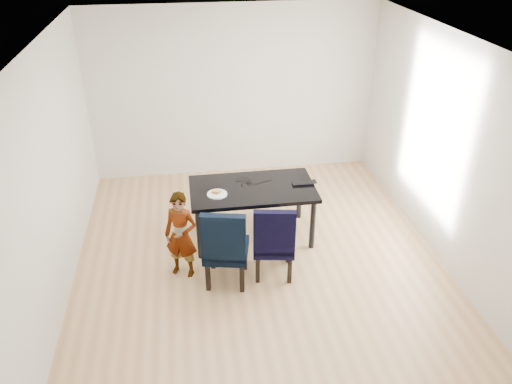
{
  "coord_description": "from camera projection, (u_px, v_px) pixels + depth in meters",
  "views": [
    {
      "loc": [
        -0.8,
        -5.03,
        3.85
      ],
      "look_at": [
        0.0,
        0.2,
        0.85
      ],
      "focal_mm": 35.0,
      "sensor_mm": 36.0,
      "label": 1
    }
  ],
  "objects": [
    {
      "name": "sandwich",
      "position": [
        216.0,
        191.0,
        6.21
      ],
      "size": [
        0.14,
        0.08,
        0.05
      ],
      "primitive_type": "ellipsoid",
      "rotation": [
        0.0,
        0.0,
        0.13
      ],
      "color": "#B68B41",
      "rests_on": "plate"
    },
    {
      "name": "laptop",
      "position": [
        304.0,
        181.0,
        6.5
      ],
      "size": [
        0.33,
        0.21,
        0.03
      ],
      "primitive_type": "imported",
      "rotation": [
        0.0,
        0.0,
        3.12
      ],
      "color": "black",
      "rests_on": "dining_table"
    },
    {
      "name": "wall_left",
      "position": [
        52.0,
        176.0,
        5.36
      ],
      "size": [
        0.01,
        5.0,
        2.7
      ],
      "primitive_type": "cube",
      "color": "white",
      "rests_on": "ground"
    },
    {
      "name": "ceiling",
      "position": [
        259.0,
        41.0,
        4.99
      ],
      "size": [
        4.5,
        5.0,
        0.01
      ],
      "primitive_type": "cube",
      "color": "white",
      "rests_on": "wall_back"
    },
    {
      "name": "cable_tangle",
      "position": [
        247.0,
        184.0,
        6.44
      ],
      "size": [
        0.19,
        0.19,
        0.01
      ],
      "primitive_type": "torus",
      "rotation": [
        0.0,
        0.0,
        0.2
      ],
      "color": "black",
      "rests_on": "dining_table"
    },
    {
      "name": "chair_left",
      "position": [
        226.0,
        244.0,
        5.71
      ],
      "size": [
        0.59,
        0.61,
        1.03
      ],
      "primitive_type": "cube",
      "rotation": [
        0.0,
        0.0,
        -0.21
      ],
      "color": "black",
      "rests_on": "floor"
    },
    {
      "name": "wall_front",
      "position": [
        314.0,
        318.0,
        3.5
      ],
      "size": [
        4.5,
        0.01,
        2.7
      ],
      "primitive_type": "cube",
      "color": "silver",
      "rests_on": "ground"
    },
    {
      "name": "chair_right",
      "position": [
        274.0,
        238.0,
        5.84
      ],
      "size": [
        0.55,
        0.57,
        0.98
      ],
      "primitive_type": "cube",
      "rotation": [
        0.0,
        0.0,
        -0.17
      ],
      "color": "black",
      "rests_on": "floor"
    },
    {
      "name": "wall_right",
      "position": [
        445.0,
        150.0,
        5.95
      ],
      "size": [
        0.01,
        5.0,
        2.7
      ],
      "primitive_type": "cube",
      "color": "white",
      "rests_on": "ground"
    },
    {
      "name": "plate",
      "position": [
        217.0,
        194.0,
        6.22
      ],
      "size": [
        0.32,
        0.32,
        0.01
      ],
      "primitive_type": "cylinder",
      "rotation": [
        0.0,
        0.0,
        -0.29
      ],
      "color": "white",
      "rests_on": "dining_table"
    },
    {
      "name": "dining_table",
      "position": [
        253.0,
        212.0,
        6.57
      ],
      "size": [
        1.6,
        0.9,
        0.75
      ],
      "primitive_type": "cube",
      "color": "black",
      "rests_on": "floor"
    },
    {
      "name": "wall_back",
      "position": [
        234.0,
        93.0,
        7.81
      ],
      "size": [
        4.5,
        0.01,
        2.7
      ],
      "primitive_type": "cube",
      "color": "silver",
      "rests_on": "ground"
    },
    {
      "name": "floor",
      "position": [
        258.0,
        258.0,
        6.33
      ],
      "size": [
        4.5,
        5.0,
        0.01
      ],
      "primitive_type": "cube",
      "color": "tan",
      "rests_on": "ground"
    },
    {
      "name": "child",
      "position": [
        181.0,
        235.0,
        5.8
      ],
      "size": [
        0.47,
        0.4,
        1.09
      ],
      "primitive_type": "imported",
      "rotation": [
        0.0,
        0.0,
        -0.42
      ],
      "color": "#FB5815",
      "rests_on": "floor"
    }
  ]
}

